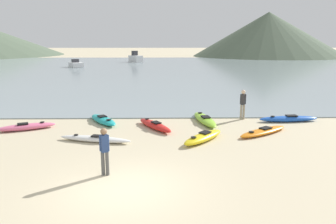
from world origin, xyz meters
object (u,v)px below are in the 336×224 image
at_px(kayak_on_sand_2, 263,131).
at_px(kayak_on_sand_5, 205,119).
at_px(kayak_on_sand_3, 95,139).
at_px(kayak_on_sand_4, 288,119).
at_px(person_near_foreground, 104,149).
at_px(kayak_on_sand_7, 103,120).
at_px(moored_boat_0, 76,64).
at_px(kayak_on_sand_0, 26,127).
at_px(moored_boat_1, 135,58).
at_px(kayak_on_sand_1, 203,137).
at_px(kayak_on_sand_6, 155,125).
at_px(person_near_waterline, 243,103).

height_order(kayak_on_sand_2, kayak_on_sand_5, kayak_on_sand_5).
relative_size(kayak_on_sand_3, kayak_on_sand_4, 1.00).
bearing_deg(person_near_foreground, kayak_on_sand_7, 100.52).
bearing_deg(moored_boat_0, kayak_on_sand_7, -73.56).
height_order(kayak_on_sand_0, kayak_on_sand_7, kayak_on_sand_7).
height_order(kayak_on_sand_2, person_near_foreground, person_near_foreground).
bearing_deg(moored_boat_1, person_near_foreground, -86.49).
bearing_deg(kayak_on_sand_3, kayak_on_sand_2, 8.12).
distance_m(kayak_on_sand_1, kayak_on_sand_3, 4.98).
height_order(kayak_on_sand_4, kayak_on_sand_5, kayak_on_sand_5).
bearing_deg(kayak_on_sand_3, kayak_on_sand_6, 40.28).
height_order(person_near_foreground, moored_boat_1, moored_boat_1).
distance_m(kayak_on_sand_4, person_near_waterline, 2.72).
distance_m(kayak_on_sand_0, moored_boat_1, 53.49).
xyz_separation_m(kayak_on_sand_2, kayak_on_sand_3, (-8.12, -1.16, 0.01)).
bearing_deg(kayak_on_sand_5, kayak_on_sand_7, 179.90).
bearing_deg(person_near_foreground, kayak_on_sand_2, 35.49).
relative_size(kayak_on_sand_1, kayak_on_sand_7, 0.93).
xyz_separation_m(kayak_on_sand_6, kayak_on_sand_7, (-2.94, 1.24, -0.00)).
distance_m(kayak_on_sand_2, person_near_waterline, 3.22).
bearing_deg(person_near_foreground, kayak_on_sand_3, 106.26).
xyz_separation_m(kayak_on_sand_4, person_near_waterline, (-2.52, 0.59, 0.84)).
distance_m(kayak_on_sand_0, kayak_on_sand_2, 12.14).
bearing_deg(kayak_on_sand_7, kayak_on_sand_3, -85.97).
bearing_deg(kayak_on_sand_2, kayak_on_sand_1, -160.39).
distance_m(kayak_on_sand_5, person_near_foreground, 8.58).
xyz_separation_m(kayak_on_sand_4, kayak_on_sand_5, (-4.83, -0.14, 0.01)).
bearing_deg(moored_boat_0, kayak_on_sand_4, -60.37).
xyz_separation_m(kayak_on_sand_0, moored_boat_0, (-7.73, 40.29, 0.37)).
bearing_deg(kayak_on_sand_4, person_near_waterline, 166.79).
distance_m(kayak_on_sand_0, person_near_waterline, 12.01).
distance_m(kayak_on_sand_3, moored_boat_0, 43.98).
distance_m(kayak_on_sand_3, kayak_on_sand_4, 10.94).
xyz_separation_m(kayak_on_sand_3, kayak_on_sand_5, (5.49, 3.51, 0.04)).
relative_size(kayak_on_sand_0, kayak_on_sand_7, 1.02).
bearing_deg(kayak_on_sand_1, kayak_on_sand_3, -179.54).
xyz_separation_m(kayak_on_sand_1, moored_boat_0, (-16.69, 42.35, 0.36)).
xyz_separation_m(kayak_on_sand_6, moored_boat_0, (-14.40, 40.11, 0.37)).
height_order(kayak_on_sand_5, person_near_waterline, person_near_waterline).
relative_size(kayak_on_sand_1, kayak_on_sand_4, 0.77).
bearing_deg(kayak_on_sand_2, kayak_on_sand_7, 164.24).
bearing_deg(kayak_on_sand_4, kayak_on_sand_2, -131.50).
bearing_deg(kayak_on_sand_2, kayak_on_sand_6, 168.36).
xyz_separation_m(kayak_on_sand_5, person_near_waterline, (2.31, 0.73, 0.83)).
relative_size(kayak_on_sand_4, kayak_on_sand_6, 1.16).
xyz_separation_m(kayak_on_sand_1, kayak_on_sand_7, (-5.23, 3.48, -0.01)).
distance_m(kayak_on_sand_1, moored_boat_1, 56.03).
relative_size(kayak_on_sand_0, kayak_on_sand_3, 0.84).
xyz_separation_m(kayak_on_sand_5, kayak_on_sand_6, (-2.80, -1.23, -0.00)).
bearing_deg(person_near_waterline, moored_boat_0, 117.09).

